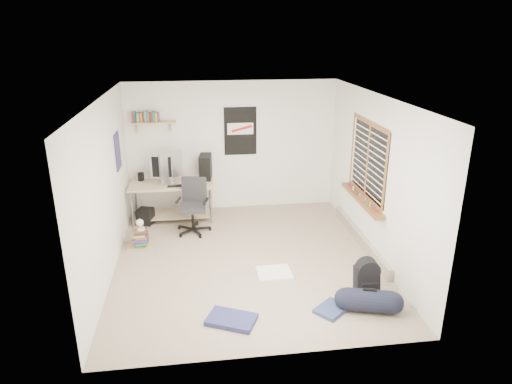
{
  "coord_description": "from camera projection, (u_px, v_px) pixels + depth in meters",
  "views": [
    {
      "loc": [
        -0.7,
        -6.32,
        3.41
      ],
      "look_at": [
        0.17,
        0.13,
        1.07
      ],
      "focal_mm": 32.0,
      "sensor_mm": 36.0,
      "label": 1
    }
  ],
  "objects": [
    {
      "name": "desk",
      "position": [
        172.0,
        201.0,
        8.51
      ],
      "size": [
        1.61,
        0.88,
        0.7
      ],
      "primitive_type": "cube",
      "rotation": [
        0.0,
        0.0,
        0.14
      ],
      "color": "tan",
      "rests_on": "floor"
    },
    {
      "name": "monitor_right",
      "position": [
        171.0,
        172.0,
        8.28
      ],
      "size": [
        0.44,
        0.32,
        0.49
      ],
      "primitive_type": "cube",
      "rotation": [
        0.0,
        0.0,
        0.53
      ],
      "color": "#939498",
      "rests_on": "desk"
    },
    {
      "name": "backpack",
      "position": [
        367.0,
        281.0,
        6.14
      ],
      "size": [
        0.32,
        0.26,
        0.42
      ],
      "primitive_type": "cube",
      "rotation": [
        0.0,
        0.0,
        -0.03
      ],
      "color": "black",
      "rests_on": "floor"
    },
    {
      "name": "wall_shelf",
      "position": [
        154.0,
        122.0,
        8.34
      ],
      "size": [
        0.8,
        0.22,
        0.24
      ],
      "primitive_type": "cube",
      "color": "tan",
      "rests_on": "back_wall"
    },
    {
      "name": "tshirt",
      "position": [
        274.0,
        273.0,
        6.69
      ],
      "size": [
        0.51,
        0.43,
        0.04
      ],
      "primitive_type": "cube",
      "rotation": [
        0.0,
        0.0,
        0.02
      ],
      "color": "white",
      "rests_on": "floor"
    },
    {
      "name": "speaker_right",
      "position": [
        197.0,
        183.0,
        8.19
      ],
      "size": [
        0.09,
        0.09,
        0.17
      ],
      "primitive_type": "cube",
      "rotation": [
        0.0,
        0.0,
        0.02
      ],
      "color": "black",
      "rests_on": "desk"
    },
    {
      "name": "right_wall",
      "position": [
        376.0,
        178.0,
        6.96
      ],
      "size": [
        0.01,
        4.5,
        2.5
      ],
      "primitive_type": "cube",
      "color": "silver",
      "rests_on": "ground"
    },
    {
      "name": "subwoofer",
      "position": [
        146.0,
        217.0,
        8.38
      ],
      "size": [
        0.33,
        0.33,
        0.3
      ],
      "primitive_type": "cube",
      "rotation": [
        0.0,
        0.0,
        -0.31
      ],
      "color": "black",
      "rests_on": "floor"
    },
    {
      "name": "pc_tower",
      "position": [
        206.0,
        167.0,
        8.61
      ],
      "size": [
        0.26,
        0.47,
        0.47
      ],
      "primitive_type": "cube",
      "rotation": [
        0.0,
        0.0,
        -0.11
      ],
      "color": "black",
      "rests_on": "desk"
    },
    {
      "name": "desk_lamp",
      "position": [
        141.0,
        225.0,
        7.43
      ],
      "size": [
        0.19,
        0.24,
        0.22
      ],
      "primitive_type": "cube",
      "rotation": [
        0.0,
        0.0,
        0.3
      ],
      "color": "white",
      "rests_on": "book_stack"
    },
    {
      "name": "keyboard",
      "position": [
        180.0,
        186.0,
        8.26
      ],
      "size": [
        0.45,
        0.16,
        0.02
      ],
      "primitive_type": "cube",
      "rotation": [
        0.0,
        0.0,
        -0.02
      ],
      "color": "black",
      "rests_on": "desk"
    },
    {
      "name": "book_stack",
      "position": [
        141.0,
        237.0,
        7.53
      ],
      "size": [
        0.54,
        0.47,
        0.33
      ],
      "primitive_type": "cube",
      "rotation": [
        0.0,
        0.0,
        0.15
      ],
      "color": "#8D5F38",
      "rests_on": "floor"
    },
    {
      "name": "baseboard_heater",
      "position": [
        360.0,
        238.0,
        7.63
      ],
      "size": [
        0.08,
        2.5,
        0.18
      ],
      "primitive_type": "cube",
      "color": "#B7B2A8",
      "rests_on": "floor"
    },
    {
      "name": "poster_left_wall",
      "position": [
        118.0,
        151.0,
        7.49
      ],
      "size": [
        0.02,
        0.42,
        0.6
      ],
      "primitive_type": "cube",
      "color": "navy",
      "rests_on": "left_wall"
    },
    {
      "name": "left_wall",
      "position": [
        105.0,
        190.0,
        6.46
      ],
      "size": [
        0.01,
        4.5,
        2.5
      ],
      "primitive_type": "cube",
      "color": "silver",
      "rests_on": "ground"
    },
    {
      "name": "jeans_a",
      "position": [
        231.0,
        320.0,
        5.61
      ],
      "size": [
        0.69,
        0.59,
        0.06
      ],
      "primitive_type": "cube",
      "rotation": [
        0.0,
        0.0,
        -0.44
      ],
      "color": "navy",
      "rests_on": "floor"
    },
    {
      "name": "window",
      "position": [
        367.0,
        160.0,
        7.17
      ],
      "size": [
        0.1,
        1.5,
        1.26
      ],
      "primitive_type": "cube",
      "color": "brown",
      "rests_on": "right_wall"
    },
    {
      "name": "back_wall",
      "position": [
        233.0,
        146.0,
        8.81
      ],
      "size": [
        4.0,
        0.01,
        2.5
      ],
      "primitive_type": "cube",
      "color": "silver",
      "rests_on": "ground"
    },
    {
      "name": "floor",
      "position": [
        246.0,
        259.0,
        7.14
      ],
      "size": [
        4.0,
        4.5,
        0.01
      ],
      "primitive_type": "cube",
      "color": "gray",
      "rests_on": "ground"
    },
    {
      "name": "office_chair",
      "position": [
        192.0,
        206.0,
        7.93
      ],
      "size": [
        0.76,
        0.76,
        0.96
      ],
      "primitive_type": "cube",
      "rotation": [
        0.0,
        0.0,
        -0.23
      ],
      "color": "#272629",
      "rests_on": "floor"
    },
    {
      "name": "poster_back_wall",
      "position": [
        240.0,
        131.0,
        8.7
      ],
      "size": [
        0.62,
        0.03,
        0.92
      ],
      "primitive_type": "cube",
      "color": "black",
      "rests_on": "back_wall"
    },
    {
      "name": "speaker_left",
      "position": [
        141.0,
        177.0,
        8.51
      ],
      "size": [
        0.11,
        0.11,
        0.18
      ],
      "primitive_type": "cube",
      "rotation": [
        0.0,
        0.0,
        -0.29
      ],
      "color": "black",
      "rests_on": "desk"
    },
    {
      "name": "ceiling",
      "position": [
        245.0,
        98.0,
        6.28
      ],
      "size": [
        4.0,
        4.5,
        0.01
      ],
      "primitive_type": "cube",
      "color": "white",
      "rests_on": "ground"
    },
    {
      "name": "duffel_bag",
      "position": [
        369.0,
        301.0,
        5.78
      ],
      "size": [
        0.37,
        0.37,
        0.58
      ],
      "primitive_type": "cylinder",
      "rotation": [
        0.0,
        0.0,
        -0.29
      ],
      "color": "black",
      "rests_on": "floor"
    },
    {
      "name": "jeans_b",
      "position": [
        331.0,
        309.0,
        5.82
      ],
      "size": [
        0.51,
        0.5,
        0.05
      ],
      "primitive_type": "cube",
      "rotation": [
        0.0,
        0.0,
        0.69
      ],
      "color": "navy",
      "rests_on": "floor"
    },
    {
      "name": "monitor_left",
      "position": [
        162.0,
        174.0,
        8.27
      ],
      "size": [
        0.41,
        0.17,
        0.44
      ],
      "primitive_type": "cube",
      "rotation": [
        0.0,
        0.0,
        -0.19
      ],
      "color": "#ACADB1",
      "rests_on": "desk"
    }
  ]
}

